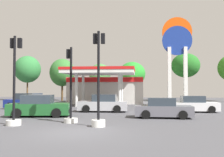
{
  "coord_description": "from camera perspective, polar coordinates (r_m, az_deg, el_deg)",
  "views": [
    {
      "loc": [
        2.98,
        -11.64,
        2.09
      ],
      "look_at": [
        -0.1,
        16.98,
        3.18
      ],
      "focal_mm": 40.24,
      "sensor_mm": 36.0,
      "label": 1
    }
  ],
  "objects": [
    {
      "name": "tree_2",
      "position": [
        40.95,
        -2.79,
        0.92
      ],
      "size": [
        3.48,
        3.48,
        6.05
      ],
      "color": "brown",
      "rests_on": "ground"
    },
    {
      "name": "traffic_signal_3",
      "position": [
        13.65,
        -3.08,
        -3.8
      ],
      "size": [
        0.75,
        0.75,
        5.2
      ],
      "color": "silver",
      "rests_on": "ground"
    },
    {
      "name": "car_1",
      "position": [
        26.17,
        -18.64,
        -5.07
      ],
      "size": [
        4.73,
        2.89,
        1.58
      ],
      "color": "black",
      "rests_on": "ground"
    },
    {
      "name": "tree_0",
      "position": [
        44.72,
        -18.63,
        1.98
      ],
      "size": [
        4.37,
        4.37,
        7.51
      ],
      "color": "brown",
      "rests_on": "ground"
    },
    {
      "name": "car_4",
      "position": [
        19.3,
        -16.14,
        -6.16
      ],
      "size": [
        4.66,
        2.53,
        1.59
      ],
      "color": "black",
      "rests_on": "ground"
    },
    {
      "name": "traffic_signal_2",
      "position": [
        15.43,
        -9.4,
        -5.37
      ],
      "size": [
        0.83,
        0.83,
        4.57
      ],
      "color": "silver",
      "rests_on": "ground"
    },
    {
      "name": "tree_4",
      "position": [
        41.35,
        16.37,
        2.83
      ],
      "size": [
        4.45,
        4.45,
        7.58
      ],
      "color": "brown",
      "rests_on": "ground"
    },
    {
      "name": "gas_station",
      "position": [
        34.83,
        -1.25,
        -2.28
      ],
      "size": [
        10.02,
        13.09,
        4.35
      ],
      "color": "beige",
      "rests_on": "ground"
    },
    {
      "name": "station_pole_sign",
      "position": [
        30.62,
        14.59,
        6.14
      ],
      "size": [
        3.46,
        0.56,
        10.45
      ],
      "color": "white",
      "rests_on": "ground"
    },
    {
      "name": "tree_1",
      "position": [
        42.24,
        -11.23,
        1.32
      ],
      "size": [
        4.14,
        4.14,
        6.92
      ],
      "color": "brown",
      "rests_on": "ground"
    },
    {
      "name": "car_2",
      "position": [
        23.01,
        18.15,
        -5.67
      ],
      "size": [
        3.99,
        1.89,
        1.42
      ],
      "color": "black",
      "rests_on": "ground"
    },
    {
      "name": "traffic_signal_1",
      "position": [
        15.17,
        -21.32,
        -3.73
      ],
      "size": [
        0.82,
        0.82,
        5.04
      ],
      "color": "silver",
      "rests_on": "ground"
    },
    {
      "name": "tree_3",
      "position": [
        41.21,
        4.59,
        1.07
      ],
      "size": [
        4.33,
        4.33,
        6.37
      ],
      "color": "brown",
      "rests_on": "ground"
    },
    {
      "name": "car_3",
      "position": [
        18.06,
        11.51,
        -6.73
      ],
      "size": [
        3.99,
        1.88,
        1.41
      ],
      "color": "black",
      "rests_on": "ground"
    },
    {
      "name": "ground_plane",
      "position": [
        12.19,
        -8.28,
        -12.01
      ],
      "size": [
        90.0,
        90.0,
        0.0
      ],
      "primitive_type": "plane",
      "color": "#47474C",
      "rests_on": "ground"
    },
    {
      "name": "car_0",
      "position": [
        22.18,
        -2.04,
        -5.78
      ],
      "size": [
        4.3,
        2.01,
        1.53
      ],
      "color": "black",
      "rests_on": "ground"
    }
  ]
}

